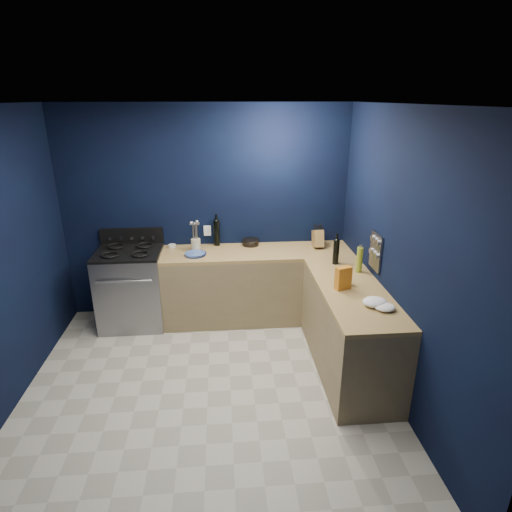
{
  "coord_description": "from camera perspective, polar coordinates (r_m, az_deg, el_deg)",
  "views": [
    {
      "loc": [
        0.18,
        -3.35,
        2.65
      ],
      "look_at": [
        0.55,
        1.0,
        1.0
      ],
      "focal_mm": 29.55,
      "sensor_mm": 36.0,
      "label": 1
    }
  ],
  "objects": [
    {
      "name": "towel_end",
      "position": [
        3.88,
        17.02,
        -6.61
      ],
      "size": [
        0.23,
        0.21,
        0.06
      ],
      "primitive_type": "ellipsoid",
      "rotation": [
        0.0,
        0.0,
        0.31
      ],
      "color": "white",
      "rests_on": "top_right"
    },
    {
      "name": "top_back",
      "position": [
        5.12,
        0.14,
        0.48
      ],
      "size": [
        2.3,
        0.63,
        0.04
      ],
      "primitive_type": "cube",
      "color": "brown",
      "rests_on": "cab_back"
    },
    {
      "name": "wall_outlet",
      "position": [
        5.32,
        -6.6,
        3.43
      ],
      "size": [
        0.09,
        0.02,
        0.13
      ],
      "primitive_type": "cube",
      "color": "white",
      "rests_on": "wall_back"
    },
    {
      "name": "plate_stack",
      "position": [
        5.01,
        -8.24,
        0.26
      ],
      "size": [
        0.29,
        0.29,
        0.03
      ],
      "primitive_type": "cylinder",
      "rotation": [
        0.0,
        0.0,
        -0.21
      ],
      "color": "#2C3B94",
      "rests_on": "top_back"
    },
    {
      "name": "lemon_basket",
      "position": [
        5.3,
        -0.74,
        1.89
      ],
      "size": [
        0.23,
        0.23,
        0.08
      ],
      "primitive_type": "cylinder",
      "rotation": [
        0.0,
        0.0,
        0.12
      ],
      "color": "black",
      "rests_on": "top_back"
    },
    {
      "name": "spice_jar_far",
      "position": [
        4.29,
        12.53,
        -3.27
      ],
      "size": [
        0.05,
        0.05,
        0.09
      ],
      "primitive_type": "cylinder",
      "rotation": [
        0.0,
        0.0,
        -0.23
      ],
      "color": "olive",
      "rests_on": "top_right"
    },
    {
      "name": "spice_panel",
      "position": [
        4.45,
        15.91,
        0.58
      ],
      "size": [
        0.02,
        0.28,
        0.38
      ],
      "primitive_type": "cube",
      "color": "gray",
      "rests_on": "wall_right"
    },
    {
      "name": "cab_back",
      "position": [
        5.29,
        0.14,
        -4.1
      ],
      "size": [
        2.3,
        0.63,
        0.86
      ],
      "primitive_type": "cube",
      "color": "olive",
      "rests_on": "floor"
    },
    {
      "name": "wall_right",
      "position": [
        3.94,
        19.12,
        -0.53
      ],
      "size": [
        0.02,
        3.5,
        2.6
      ],
      "primitive_type": "cube",
      "color": "black",
      "rests_on": "ground"
    },
    {
      "name": "wine_bottle_right",
      "position": [
        4.76,
        10.77,
        0.52
      ],
      "size": [
        0.08,
        0.08,
        0.27
      ],
      "primitive_type": "cylinder",
      "rotation": [
        0.0,
        0.0,
        0.12
      ],
      "color": "black",
      "rests_on": "top_right"
    },
    {
      "name": "spice_jar_near",
      "position": [
        4.45,
        11.12,
        -2.21
      ],
      "size": [
        0.06,
        0.06,
        0.09
      ],
      "primitive_type": "cylinder",
      "rotation": [
        0.0,
        0.0,
        0.42
      ],
      "color": "olive",
      "rests_on": "top_right"
    },
    {
      "name": "floor",
      "position": [
        4.28,
        -6.53,
        -17.88
      ],
      "size": [
        3.5,
        3.5,
        0.02
      ],
      "primitive_type": "cube",
      "color": "#AEAA99",
      "rests_on": "ground"
    },
    {
      "name": "ceiling",
      "position": [
        3.35,
        -8.45,
        19.81
      ],
      "size": [
        3.5,
        3.5,
        0.02
      ],
      "primitive_type": "cube",
      "color": "silver",
      "rests_on": "ground"
    },
    {
      "name": "crouton_bag",
      "position": [
        4.15,
        11.72,
        -2.94
      ],
      "size": [
        0.17,
        0.12,
        0.23
      ],
      "primitive_type": "cube",
      "rotation": [
        0.0,
        0.0,
        0.36
      ],
      "color": "#A6181D",
      "rests_on": "top_right"
    },
    {
      "name": "wall_back",
      "position": [
        5.29,
        -6.69,
        5.78
      ],
      "size": [
        3.5,
        0.02,
        2.6
      ],
      "primitive_type": "cube",
      "color": "black",
      "rests_on": "ground"
    },
    {
      "name": "wall_front",
      "position": [
        2.09,
        -9.16,
        -19.87
      ],
      "size": [
        3.5,
        0.02,
        2.6
      ],
      "primitive_type": "cube",
      "color": "black",
      "rests_on": "ground"
    },
    {
      "name": "oven_door",
      "position": [
        5.09,
        -17.04,
        -5.88
      ],
      "size": [
        0.59,
        0.02,
        0.42
      ],
      "primitive_type": "cube",
      "color": "black",
      "rests_on": "gas_range"
    },
    {
      "name": "wine_bottle_back",
      "position": [
        5.28,
        -5.34,
        3.1
      ],
      "size": [
        0.09,
        0.09,
        0.32
      ],
      "primitive_type": "cylinder",
      "rotation": [
        0.0,
        0.0,
        -0.16
      ],
      "color": "black",
      "rests_on": "top_back"
    },
    {
      "name": "cooktop",
      "position": [
        5.19,
        -16.93,
        0.48
      ],
      "size": [
        0.76,
        0.66,
        0.03
      ],
      "primitive_type": "cube",
      "color": "black",
      "rests_on": "gas_range"
    },
    {
      "name": "gas_range",
      "position": [
        5.36,
        -16.41,
        -4.29
      ],
      "size": [
        0.76,
        0.66,
        0.92
      ],
      "primitive_type": "cube",
      "color": "gray",
      "rests_on": "floor"
    },
    {
      "name": "utensil_crock",
      "position": [
        5.16,
        -8.15,
        1.54
      ],
      "size": [
        0.15,
        0.15,
        0.14
      ],
      "primitive_type": "cylinder",
      "rotation": [
        0.0,
        0.0,
        0.32
      ],
      "color": "beige",
      "rests_on": "top_back"
    },
    {
      "name": "knife_block",
      "position": [
        5.28,
        8.36,
        2.35
      ],
      "size": [
        0.12,
        0.25,
        0.26
      ],
      "primitive_type": "cube",
      "rotation": [
        -0.31,
        0.0,
        -0.01
      ],
      "color": "brown",
      "rests_on": "top_back"
    },
    {
      "name": "towel_front",
      "position": [
        3.92,
        15.81,
        -6.02
      ],
      "size": [
        0.24,
        0.21,
        0.08
      ],
      "primitive_type": "ellipsoid",
      "rotation": [
        0.0,
        0.0,
        0.1
      ],
      "color": "white",
      "rests_on": "top_right"
    },
    {
      "name": "cab_right",
      "position": [
        4.44,
        12.45,
        -9.84
      ],
      "size": [
        0.63,
        1.67,
        0.86
      ],
      "primitive_type": "cube",
      "color": "olive",
      "rests_on": "floor"
    },
    {
      "name": "top_right",
      "position": [
        4.23,
        12.91,
        -4.58
      ],
      "size": [
        0.63,
        1.67,
        0.04
      ],
      "primitive_type": "cube",
      "color": "brown",
      "rests_on": "cab_right"
    },
    {
      "name": "ramekin",
      "position": [
        5.33,
        -11.29,
        1.36
      ],
      "size": [
        0.09,
        0.09,
        0.04
      ],
      "primitive_type": "cylinder",
      "rotation": [
        0.0,
        0.0,
        0.03
      ],
      "color": "white",
      "rests_on": "top_back"
    },
    {
      "name": "oil_bottle",
      "position": [
        4.58,
        13.83,
        -0.5
      ],
      "size": [
        0.06,
        0.06,
        0.28
      ],
      "primitive_type": "cylinder",
      "rotation": [
        0.0,
        0.0,
        -0.0
      ],
      "color": "olive",
      "rests_on": "top_right"
    },
    {
      "name": "backguard",
      "position": [
        5.43,
        -16.44,
        2.61
      ],
      "size": [
        0.76,
        0.06,
        0.2
      ],
      "primitive_type": "cube",
      "color": "black",
      "rests_on": "gas_range"
    }
  ]
}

